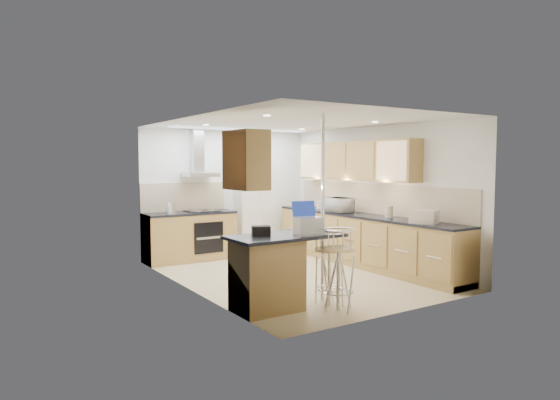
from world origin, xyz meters
TOP-DOWN VIEW (x-y plane):
  - ground at (0.00, 0.00)m, footprint 4.80×4.80m
  - room_shell at (0.32, 0.38)m, footprint 3.64×4.84m
  - right_counter at (1.50, 0.00)m, footprint 0.63×4.40m
  - back_counter at (-0.95, 2.10)m, footprint 1.70×0.63m
  - peninsula at (-1.12, -1.45)m, footprint 1.47×0.72m
  - microwave at (1.38, 0.50)m, footprint 0.35×0.50m
  - laptop at (-0.89, -1.63)m, footprint 0.37×0.31m
  - bag at (-1.43, -1.36)m, footprint 0.27×0.24m
  - bar_stool_near at (-0.59, -1.67)m, footprint 0.47×0.47m
  - bar_stool_end at (-0.63, -1.91)m, footprint 0.56×0.56m
  - jar_a at (1.53, 1.33)m, footprint 0.12×0.12m
  - jar_b at (1.43, 1.07)m, footprint 0.12×0.12m
  - jar_c at (1.54, -0.60)m, footprint 0.17×0.17m
  - jar_d at (1.69, -1.05)m, footprint 0.13×0.13m
  - bread_bin at (1.41, -1.48)m, footprint 0.44×0.48m
  - kettle at (-1.38, 1.91)m, footprint 0.16×0.16m

SIDE VIEW (x-z plane):
  - ground at x=0.00m, z-range 0.00..0.00m
  - back_counter at x=-0.95m, z-range 0.00..0.92m
  - right_counter at x=1.50m, z-range 0.00..0.92m
  - peninsula at x=-1.12m, z-range 0.01..0.95m
  - bar_stool_near at x=-0.59m, z-range 0.00..0.97m
  - bar_stool_end at x=-0.63m, z-range 0.00..1.04m
  - jar_b at x=1.43m, z-range 0.92..1.06m
  - jar_d at x=1.69m, z-range 0.92..1.06m
  - jar_a at x=1.53m, z-range 0.92..1.08m
  - bag at x=-1.43m, z-range 0.94..1.06m
  - jar_c at x=1.54m, z-range 0.92..1.12m
  - bread_bin at x=1.41m, z-range 0.92..1.12m
  - kettle at x=-1.38m, z-range 0.92..1.14m
  - laptop at x=-0.89m, z-range 0.94..1.16m
  - microwave at x=1.38m, z-range 0.92..1.19m
  - room_shell at x=0.32m, z-range 0.29..2.80m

